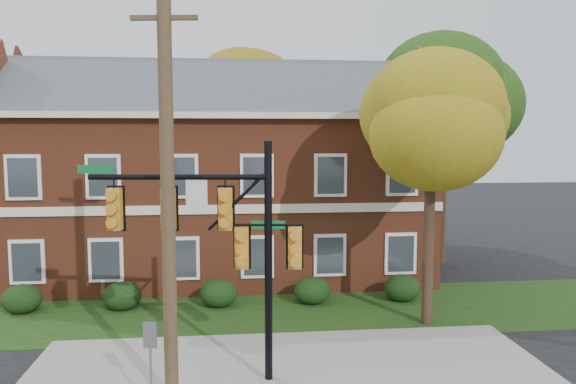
{
  "coord_description": "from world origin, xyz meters",
  "views": [
    {
      "loc": [
        -1.57,
        -13.77,
        6.3
      ],
      "look_at": [
        0.2,
        3.0,
        4.64
      ],
      "focal_mm": 35.0,
      "sensor_mm": 36.0,
      "label": 1
    }
  ],
  "objects": [
    {
      "name": "hedge_far_left",
      "position": [
        -9.0,
        6.7,
        0.53
      ],
      "size": [
        1.4,
        1.26,
        1.05
      ],
      "primitive_type": "ellipsoid",
      "color": "black",
      "rests_on": "ground"
    },
    {
      "name": "grass_strip",
      "position": [
        0.0,
        6.0,
        0.02
      ],
      "size": [
        30.0,
        6.0,
        0.04
      ],
      "primitive_type": "cube",
      "color": "#193811",
      "rests_on": "ground"
    },
    {
      "name": "hedge_center",
      "position": [
        -2.0,
        6.7,
        0.53
      ],
      "size": [
        1.4,
        1.26,
        1.05
      ],
      "primitive_type": "ellipsoid",
      "color": "black",
      "rests_on": "ground"
    },
    {
      "name": "tree_near_right",
      "position": [
        5.22,
        3.87,
        6.67
      ],
      "size": [
        4.5,
        4.25,
        8.58
      ],
      "color": "black",
      "rests_on": "ground"
    },
    {
      "name": "tree_far_rear",
      "position": [
        -0.66,
        19.79,
        8.84
      ],
      "size": [
        6.84,
        6.46,
        11.52
      ],
      "color": "black",
      "rests_on": "ground"
    },
    {
      "name": "utility_pole",
      "position": [
        -2.97,
        -0.82,
        4.91
      ],
      "size": [
        1.51,
        0.36,
        9.68
      ],
      "rotation": [
        0.0,
        0.0,
        -0.13
      ],
      "color": "#493322",
      "rests_on": "ground"
    },
    {
      "name": "hedge_right",
      "position": [
        1.5,
        6.7,
        0.53
      ],
      "size": [
        1.4,
        1.26,
        1.05
      ],
      "primitive_type": "ellipsoid",
      "color": "black",
      "rests_on": "ground"
    },
    {
      "name": "traffic_signal",
      "position": [
        -1.72,
        0.12,
        3.85
      ],
      "size": [
        5.54,
        0.77,
        6.2
      ],
      "rotation": [
        0.0,
        0.0,
        -0.1
      ],
      "color": "gray",
      "rests_on": "ground"
    },
    {
      "name": "apartment_building",
      "position": [
        -2.0,
        11.95,
        4.99
      ],
      "size": [
        18.8,
        8.8,
        9.74
      ],
      "color": "brown",
      "rests_on": "ground"
    },
    {
      "name": "ground",
      "position": [
        0.0,
        0.0,
        0.0
      ],
      "size": [
        120.0,
        120.0,
        0.0
      ],
      "primitive_type": "plane",
      "color": "black",
      "rests_on": "ground"
    },
    {
      "name": "tree_right_rear",
      "position": [
        9.31,
        12.81,
        8.12
      ],
      "size": [
        6.3,
        5.95,
        10.62
      ],
      "color": "black",
      "rests_on": "ground"
    },
    {
      "name": "hedge_left",
      "position": [
        -5.5,
        6.7,
        0.53
      ],
      "size": [
        1.4,
        1.26,
        1.05
      ],
      "primitive_type": "ellipsoid",
      "color": "black",
      "rests_on": "ground"
    },
    {
      "name": "sign_post",
      "position": [
        -3.39,
        -1.23,
        1.45
      ],
      "size": [
        0.31,
        0.09,
        2.13
      ],
      "rotation": [
        0.0,
        0.0,
        -0.18
      ],
      "color": "slate",
      "rests_on": "ground"
    },
    {
      "name": "hedge_far_right",
      "position": [
        5.0,
        6.7,
        0.53
      ],
      "size": [
        1.4,
        1.26,
        1.05
      ],
      "primitive_type": "ellipsoid",
      "color": "black",
      "rests_on": "ground"
    },
    {
      "name": "sidewalk",
      "position": [
        0.0,
        1.0,
        0.04
      ],
      "size": [
        14.0,
        5.0,
        0.08
      ],
      "primitive_type": "cube",
      "color": "gray",
      "rests_on": "ground"
    }
  ]
}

